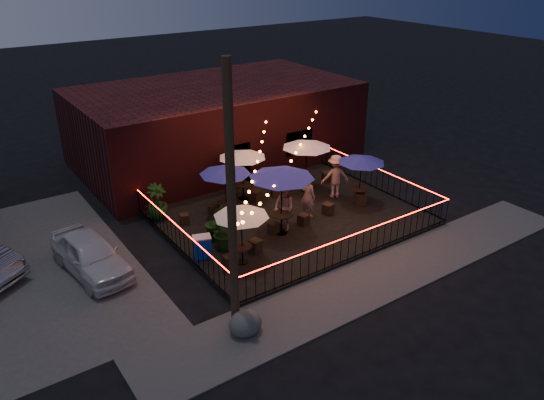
{
  "coord_description": "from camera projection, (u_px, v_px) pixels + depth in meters",
  "views": [
    {
      "loc": [
        -11.8,
        -13.84,
        10.3
      ],
      "look_at": [
        -1.16,
        1.63,
        1.39
      ],
      "focal_mm": 35.0,
      "sensor_mm": 36.0,
      "label": 1
    }
  ],
  "objects": [
    {
      "name": "brick_building",
      "position": [
        216.0,
        123.0,
        27.86
      ],
      "size": [
        14.0,
        8.0,
        4.0
      ],
      "color": "#3A0F11",
      "rests_on": "ground"
    },
    {
      "name": "bistro_chair_3",
      "position": [
        214.0,
        210.0,
        22.24
      ],
      "size": [
        0.51,
        0.51,
        0.46
      ],
      "primitive_type": "cube",
      "rotation": [
        0.0,
        0.0,
        3.57
      ],
      "color": "black",
      "rests_on": "patio"
    },
    {
      "name": "fence_right",
      "position": [
        377.0,
        179.0,
        24.53
      ],
      "size": [
        0.04,
        8.0,
        1.04
      ],
      "rotation": [
        0.0,
        0.0,
        1.57
      ],
      "color": "black",
      "rests_on": "patio"
    },
    {
      "name": "bistro_chair_9",
      "position": [
        361.0,
        199.0,
        23.18
      ],
      "size": [
        0.55,
        0.55,
        0.51
      ],
      "primitive_type": "cube",
      "rotation": [
        0.0,
        0.0,
        2.76
      ],
      "color": "black",
      "rests_on": "patio"
    },
    {
      "name": "cafe_table_1",
      "position": [
        225.0,
        171.0,
        21.24
      ],
      "size": [
        2.43,
        2.43,
        2.3
      ],
      "rotation": [
        0.0,
        0.0,
        0.18
      ],
      "color": "black",
      "rests_on": "patio"
    },
    {
      "name": "car_white",
      "position": [
        91.0,
        254.0,
        18.43
      ],
      "size": [
        2.13,
        4.21,
        1.37
      ],
      "primitive_type": "imported",
      "rotation": [
        0.0,
        0.0,
        0.13
      ],
      "color": "white",
      "rests_on": "ground"
    },
    {
      "name": "patio",
      "position": [
        290.0,
        218.0,
        22.22
      ],
      "size": [
        10.0,
        8.0,
        0.15
      ],
      "primitive_type": "cube",
      "color": "black",
      "rests_on": "ground"
    },
    {
      "name": "potted_shrub_c",
      "position": [
        157.0,
        202.0,
        21.72
      ],
      "size": [
        1.04,
        1.04,
        1.51
      ],
      "primitive_type": "imported",
      "rotation": [
        0.0,
        0.0,
        0.26
      ],
      "color": "#123E11",
      "rests_on": "patio"
    },
    {
      "name": "sidewalk",
      "position": [
        379.0,
        277.0,
        18.34
      ],
      "size": [
        18.0,
        2.5,
        0.05
      ],
      "primitive_type": "cube",
      "color": "#474341",
      "rests_on": "ground"
    },
    {
      "name": "bistro_chair_2",
      "position": [
        184.0,
        219.0,
        21.57
      ],
      "size": [
        0.44,
        0.44,
        0.41
      ],
      "primitive_type": "cube",
      "rotation": [
        0.0,
        0.0,
        -0.31
      ],
      "color": "black",
      "rests_on": "patio"
    },
    {
      "name": "bistro_chair_1",
      "position": [
        255.0,
        246.0,
        19.57
      ],
      "size": [
        0.47,
        0.47,
        0.47
      ],
      "primitive_type": "cube",
      "rotation": [
        0.0,
        0.0,
        3.36
      ],
      "color": "black",
      "rests_on": "patio"
    },
    {
      "name": "fence_front",
      "position": [
        356.0,
        246.0,
        18.99
      ],
      "size": [
        10.0,
        0.04,
        1.04
      ],
      "color": "black",
      "rests_on": "patio"
    },
    {
      "name": "patron_b",
      "position": [
        284.0,
        208.0,
        20.85
      ],
      "size": [
        0.74,
        0.93,
        1.86
      ],
      "primitive_type": "imported",
      "rotation": [
        0.0,
        0.0,
        -1.53
      ],
      "color": "#D9AE94",
      "rests_on": "patio"
    },
    {
      "name": "boulder",
      "position": [
        245.0,
        323.0,
        15.53
      ],
      "size": [
        0.97,
        0.83,
        0.74
      ],
      "primitive_type": "ellipsoid",
      "rotation": [
        0.0,
        0.0,
        -0.02
      ],
      "color": "#494844",
      "rests_on": "ground"
    },
    {
      "name": "bistro_chair_8",
      "position": [
        328.0,
        209.0,
        22.34
      ],
      "size": [
        0.5,
        0.5,
        0.47
      ],
      "primitive_type": "cube",
      "rotation": [
        0.0,
        0.0,
        0.32
      ],
      "color": "black",
      "rests_on": "patio"
    },
    {
      "name": "ground",
      "position": [
        320.0,
        239.0,
        20.77
      ],
      "size": [
        110.0,
        110.0,
        0.0
      ],
      "primitive_type": "plane",
      "color": "black",
      "rests_on": "ground"
    },
    {
      "name": "festoon_lights",
      "position": [
        274.0,
        172.0,
        20.43
      ],
      "size": [
        10.02,
        8.72,
        1.32
      ],
      "color": "orange",
      "rests_on": "ground"
    },
    {
      "name": "bistro_chair_6",
      "position": [
        255.0,
        196.0,
        23.48
      ],
      "size": [
        0.56,
        0.56,
        0.51
      ],
      "primitive_type": "cube",
      "rotation": [
        0.0,
        0.0,
        0.39
      ],
      "color": "black",
      "rests_on": "patio"
    },
    {
      "name": "cooler",
      "position": [
        202.0,
        247.0,
        19.12
      ],
      "size": [
        0.76,
        0.64,
        0.85
      ],
      "rotation": [
        0.0,
        0.0,
        -0.33
      ],
      "color": "#0E35BA",
      "rests_on": "patio"
    },
    {
      "name": "cafe_table_3",
      "position": [
        242.0,
        155.0,
        22.91
      ],
      "size": [
        2.33,
        2.33,
        2.3
      ],
      "rotation": [
        0.0,
        0.0,
        -0.12
      ],
      "color": "black",
      "rests_on": "patio"
    },
    {
      "name": "bistro_chair_5",
      "position": [
        303.0,
        220.0,
        21.49
      ],
      "size": [
        0.44,
        0.44,
        0.43
      ],
      "primitive_type": "cube",
      "rotation": [
        0.0,
        0.0,
        3.37
      ],
      "color": "black",
      "rests_on": "patio"
    },
    {
      "name": "bistro_chair_4",
      "position": [
        274.0,
        228.0,
        20.86
      ],
      "size": [
        0.42,
        0.42,
        0.43
      ],
      "primitive_type": "cube",
      "rotation": [
        0.0,
        0.0,
        0.16
      ],
      "color": "black",
      "rests_on": "patio"
    },
    {
      "name": "cafe_table_2",
      "position": [
        282.0,
        174.0,
        19.85
      ],
      "size": [
        2.58,
        2.58,
        2.77
      ],
      "rotation": [
        0.0,
        0.0,
        0.03
      ],
      "color": "black",
      "rests_on": "patio"
    },
    {
      "name": "patron_a",
      "position": [
        308.0,
        196.0,
        21.9
      ],
      "size": [
        0.66,
        0.78,
        1.81
      ],
      "primitive_type": "imported",
      "rotation": [
        0.0,
        0.0,
        1.98
      ],
      "color": "#CFA888",
      "rests_on": "patio"
    },
    {
      "name": "bistro_chair_0",
      "position": [
        229.0,
        261.0,
        18.62
      ],
      "size": [
        0.41,
        0.41,
        0.44
      ],
      "primitive_type": "cube",
      "rotation": [
        0.0,
        0.0,
        -0.1
      ],
      "color": "black",
      "rests_on": "patio"
    },
    {
      "name": "potted_shrub_b",
      "position": [
        215.0,
        222.0,
        20.22
      ],
      "size": [
        0.91,
        0.79,
        1.46
      ],
      "primitive_type": "imported",
      "rotation": [
        0.0,
        0.0,
        -0.2
      ],
      "color": "#19380D",
      "rests_on": "patio"
    },
    {
      "name": "utility_pole",
      "position": [
        232.0,
        206.0,
        14.35
      ],
      "size": [
        0.26,
        0.26,
        8.0
      ],
      "primitive_type": "cylinder",
      "color": "#322414",
      "rests_on": "ground"
    },
    {
      "name": "patron_c",
      "position": [
        335.0,
        176.0,
        23.6
      ],
      "size": [
        1.47,
        1.19,
        1.98
      ],
      "primitive_type": "imported",
      "rotation": [
        0.0,
        0.0,
        2.73
      ],
      "color": "tan",
      "rests_on": "patio"
    },
    {
      "name": "cafe_table_5",
      "position": [
        307.0,
        145.0,
        23.64
      ],
      "size": [
        2.79,
        2.79,
        2.47
      ],
      "rotation": [
        0.0,
        0.0,
        -0.3
      ],
      "color": "black",
      "rests_on": "patio"
    },
    {
      "name": "potted_shrub_a",
      "position": [
        224.0,
        232.0,
        19.69
      ],
      "size": [
        1.39,
        1.29,
        1.3
      ],
      "primitive_type": "imported",
      "rotation": [
        0.0,
        0.0,
        0.26
      ],
      "color": "#17380F",
      "rests_on": "patio"
    },
    {
      "name": "bistro_chair_7",
      "position": [
        276.0,
        191.0,
        23.93
      ],
      "size": [
        0.57,
        0.57,
        0.51
      ],
      "primitive_type": "cube",
      "rotation": [
        0.0,
        0.0,
        2.74
      ],
      "color": "black",
      "rests_on": "patio"
    },
    {
      "name": "bistro_chair_10",
      "position": [
        301.0,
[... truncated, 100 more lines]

